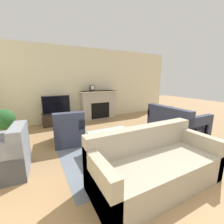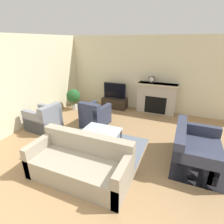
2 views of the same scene
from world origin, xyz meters
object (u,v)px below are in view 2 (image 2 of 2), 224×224
(armchair_accent, at_px, (95,116))
(potted_plant, at_px, (73,97))
(armchair_by_window, at_px, (44,120))
(tv, at_px, (115,91))
(couch_sectional, at_px, (81,164))
(mantel_clock, at_px, (152,79))
(coffee_table, at_px, (102,132))
(couch_loveseat, at_px, (194,152))

(armchair_accent, bearing_deg, potted_plant, -26.94)
(armchair_by_window, bearing_deg, tv, 158.94)
(tv, height_order, couch_sectional, tv)
(tv, height_order, potted_plant, tv)
(potted_plant, xyz_separation_m, mantel_clock, (2.75, 0.92, 0.71))
(coffee_table, bearing_deg, couch_sectional, -84.71)
(tv, xyz_separation_m, coffee_table, (0.73, -2.67, -0.30))
(potted_plant, bearing_deg, armchair_by_window, -85.42)
(couch_sectional, height_order, mantel_clock, mantel_clock)
(couch_loveseat, height_order, coffee_table, couch_loveseat)
(couch_sectional, bearing_deg, armchair_accent, 111.06)
(couch_loveseat, bearing_deg, potted_plant, 67.92)
(couch_sectional, bearing_deg, tv, 102.35)
(armchair_accent, bearing_deg, tv, -83.21)
(tv, xyz_separation_m, armchair_accent, (0.02, -1.71, -0.41))
(coffee_table, height_order, potted_plant, potted_plant)
(potted_plant, height_order, mantel_clock, mantel_clock)
(tv, xyz_separation_m, couch_loveseat, (2.89, -2.53, -0.42))
(coffee_table, distance_m, mantel_clock, 2.99)
(tv, bearing_deg, armchair_by_window, -116.02)
(potted_plant, bearing_deg, armchair_accent, -33.01)
(couch_loveseat, bearing_deg, armchair_by_window, 90.28)
(armchair_by_window, distance_m, mantel_clock, 3.85)
(couch_loveseat, xyz_separation_m, potted_plant, (-4.27, 1.73, 0.23))
(tv, distance_m, mantel_clock, 1.47)
(armchair_by_window, distance_m, coffee_table, 1.98)
(couch_loveseat, height_order, armchair_accent, same)
(mantel_clock, bearing_deg, tv, -174.63)
(couch_sectional, distance_m, mantel_clock, 4.10)
(armchair_by_window, bearing_deg, armchair_accent, 128.51)
(tv, bearing_deg, potted_plant, -150.10)
(tv, height_order, coffee_table, tv)
(armchair_by_window, relative_size, coffee_table, 1.02)
(armchair_by_window, bearing_deg, potted_plant, -170.46)
(coffee_table, bearing_deg, couch_loveseat, 3.84)
(armchair_by_window, relative_size, mantel_clock, 3.92)
(coffee_table, distance_m, potted_plant, 2.83)
(couch_loveseat, distance_m, potted_plant, 4.61)
(armchair_accent, bearing_deg, mantel_clock, -120.13)
(mantel_clock, bearing_deg, armchair_by_window, -134.28)
(couch_sectional, height_order, armchair_by_window, same)
(couch_sectional, relative_size, mantel_clock, 8.19)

